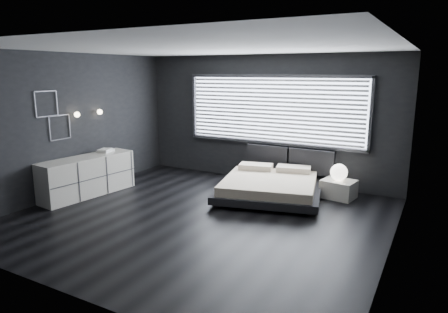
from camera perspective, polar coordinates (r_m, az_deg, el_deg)
The scene contains 12 objects.
room at distance 6.54m, azimuth -3.61°, elevation 2.91°, with size 6.04×6.00×2.80m.
window at distance 8.81m, azimuth 7.00°, elevation 6.61°, with size 4.14×0.09×1.52m.
headboard at distance 8.77m, azimuth 9.27°, elevation -0.37°, with size 1.96×0.16×0.52m.
sconce_near at distance 8.44m, azimuth -20.27°, elevation 5.64°, with size 0.18×0.11×0.11m.
sconce_far at distance 8.84m, azimuth -17.34°, elevation 6.10°, with size 0.18×0.11×0.11m.
wall_art_upper at distance 8.11m, azimuth -24.03°, elevation 6.89°, with size 0.01×0.48×0.48m.
wall_art_lower at distance 8.31m, azimuth -22.39°, elevation 3.86°, with size 0.01×0.48×0.48m.
bed at distance 7.90m, azimuth 6.53°, elevation -4.20°, with size 2.33×2.27×0.50m.
nightstand at distance 8.17m, azimuth 16.05°, elevation -4.48°, with size 0.61×0.51×0.35m, color silver.
orb_lamp at distance 8.06m, azimuth 16.10°, elevation -2.18°, with size 0.33×0.33×0.33m, color white.
dresser at distance 8.43m, azimuth -18.95°, elevation -2.64°, with size 0.78×2.00×0.78m.
book_stack at distance 8.72m, azimuth -16.62°, elevation 0.83°, with size 0.30×0.37×0.07m.
Camera 1 is at (3.47, -5.44, 2.45)m, focal length 32.00 mm.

